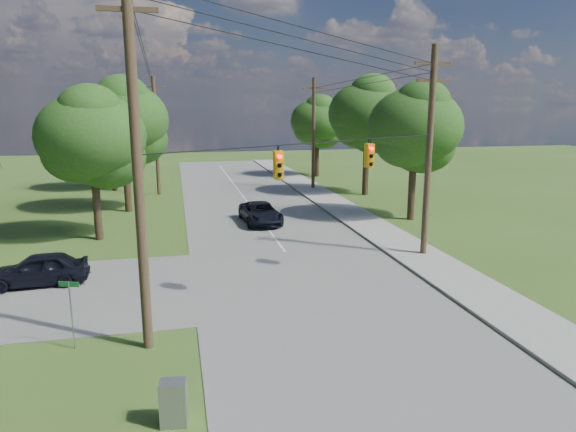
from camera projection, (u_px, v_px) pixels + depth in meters
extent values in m
plane|color=#39571D|center=(290.00, 338.00, 17.20)|extent=(140.00, 140.00, 0.00)
cube|color=gray|center=(309.00, 284.00, 22.39)|extent=(10.00, 100.00, 0.03)
cube|color=#9F9B94|center=(449.00, 272.00, 23.78)|extent=(2.60, 100.00, 0.12)
cylinder|color=#4E3A28|center=(137.00, 162.00, 15.34)|extent=(0.32, 0.32, 12.00)
cube|color=#4E3A28|center=(127.00, 9.00, 14.42)|extent=(1.70, 0.12, 0.14)
cylinder|color=#4E3A28|center=(429.00, 154.00, 25.58)|extent=(0.32, 0.32, 10.50)
cube|color=#4E3A28|center=(434.00, 64.00, 24.65)|extent=(2.00, 0.12, 0.14)
cube|color=#4E3A28|center=(433.00, 81.00, 24.82)|extent=(1.70, 0.12, 0.14)
cylinder|color=#4E3A28|center=(313.00, 134.00, 46.63)|extent=(0.32, 0.32, 10.00)
cube|color=#4E3A28|center=(314.00, 88.00, 45.75)|extent=(2.00, 0.12, 0.14)
cylinder|color=#4E3A28|center=(156.00, 136.00, 43.72)|extent=(0.32, 0.32, 10.00)
cube|color=#4E3A28|center=(153.00, 87.00, 42.84)|extent=(2.00, 0.12, 0.14)
cylinder|color=black|center=(321.00, 32.00, 19.45)|extent=(13.52, 7.63, 1.53)
cylinder|color=black|center=(321.00, 43.00, 19.54)|extent=(13.52, 7.63, 1.53)
cylinder|color=black|center=(321.00, 54.00, 19.62)|extent=(13.52, 7.63, 1.53)
cylinder|color=black|center=(356.00, 79.00, 35.20)|extent=(0.03, 22.00, 0.53)
cylinder|color=black|center=(147.00, 60.00, 28.55)|extent=(0.43, 29.60, 2.03)
cylinder|color=black|center=(356.00, 85.00, 35.29)|extent=(0.03, 22.00, 0.53)
cylinder|color=black|center=(147.00, 67.00, 28.63)|extent=(0.43, 29.60, 2.03)
cylinder|color=black|center=(320.00, 142.00, 20.34)|extent=(13.52, 7.63, 0.04)
cube|color=#EBA10D|center=(279.00, 165.00, 18.96)|extent=(0.32, 0.22, 1.05)
sphere|color=#FF0C05|center=(280.00, 156.00, 18.76)|extent=(0.17, 0.17, 0.17)
cube|color=#EBA10D|center=(278.00, 165.00, 19.19)|extent=(0.32, 0.22, 1.05)
sphere|color=#FF0C05|center=(277.00, 155.00, 19.25)|extent=(0.17, 0.17, 0.17)
cube|color=#EBA10D|center=(370.00, 156.00, 22.39)|extent=(0.32, 0.22, 1.05)
sphere|color=#FF0C05|center=(372.00, 148.00, 22.18)|extent=(0.17, 0.17, 0.17)
cube|color=#EBA10D|center=(368.00, 155.00, 22.62)|extent=(0.32, 0.22, 1.05)
sphere|color=#FF0C05|center=(367.00, 147.00, 22.68)|extent=(0.17, 0.17, 0.17)
cylinder|color=#412C20|center=(98.00, 213.00, 29.50)|extent=(0.45, 0.45, 3.15)
ellipsoid|color=#224916|center=(91.00, 136.00, 28.57)|extent=(6.00, 6.00, 4.92)
cylinder|color=#412C20|center=(127.00, 188.00, 37.31)|extent=(0.50, 0.50, 3.50)
ellipsoid|color=#224916|center=(123.00, 120.00, 36.28)|extent=(6.40, 6.40, 5.25)
cylinder|color=#412C20|center=(114.00, 172.00, 46.45)|extent=(0.48, 0.47, 3.32)
ellipsoid|color=#224916|center=(110.00, 121.00, 45.47)|extent=(6.00, 6.00, 4.92)
cylinder|color=#412C20|center=(411.00, 195.00, 34.63)|extent=(0.48, 0.48, 3.32)
ellipsoid|color=#224916|center=(415.00, 126.00, 33.64)|extent=(6.20, 6.20, 5.08)
cylinder|color=#412C20|center=(365.00, 174.00, 44.24)|extent=(0.52, 0.52, 3.67)
ellipsoid|color=#224916|center=(367.00, 113.00, 43.15)|extent=(6.60, 6.60, 5.41)
cylinder|color=#412C20|center=(317.00, 162.00, 55.54)|extent=(0.45, 0.45, 3.15)
ellipsoid|color=#224916|center=(318.00, 121.00, 54.61)|extent=(5.80, 5.80, 4.76)
imported|color=black|center=(38.00, 269.00, 22.07)|extent=(4.26, 1.98, 1.41)
imported|color=black|center=(261.00, 213.00, 33.66)|extent=(2.50, 4.99, 1.36)
cube|color=gray|center=(173.00, 403.00, 12.46)|extent=(0.68, 0.52, 1.16)
cylinder|color=gray|center=(72.00, 315.00, 16.24)|extent=(0.05, 0.05, 2.27)
cube|color=#145A26|center=(69.00, 284.00, 16.02)|extent=(0.65, 0.26, 0.16)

